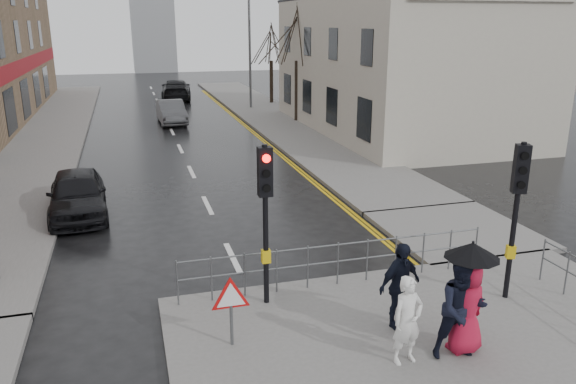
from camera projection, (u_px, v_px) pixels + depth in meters
ground at (260, 314)px, 11.67m from camera, size 120.00×120.00×0.00m
left_pavement at (50, 130)px, 31.07m from camera, size 4.00×44.00×0.14m
right_pavement at (268, 114)px, 36.36m from camera, size 4.00×40.00×0.14m
pavement_bridge_right at (455, 230)px, 16.13m from camera, size 4.00×4.20×0.14m
building_right_cream at (399, 42)px, 30.01m from camera, size 9.00×16.40×10.10m
traffic_signal_near_left at (265, 198)px, 11.19m from camera, size 0.28×0.27×3.40m
traffic_signal_near_right at (518, 194)px, 11.41m from camera, size 0.34×0.33×3.40m
guard_railing_front at (338, 254)px, 12.49m from camera, size 7.14×0.04×1.00m
warning_sign at (231, 300)px, 10.04m from camera, size 0.80×0.07×1.35m
street_lamp at (247, 39)px, 37.59m from camera, size 1.83×0.25×8.00m
tree_near at (297, 34)px, 32.39m from camera, size 2.40×2.40×6.58m
tree_far at (271, 42)px, 40.08m from camera, size 2.40×2.40×5.64m
pedestrian_a at (407, 320)px, 9.57m from camera, size 0.63×0.46×1.59m
pedestrian_b at (462, 309)px, 9.68m from camera, size 0.97×0.79×1.85m
pedestrian_with_umbrella at (468, 293)px, 9.80m from camera, size 0.96×0.96×2.08m
pedestrian_d at (400, 286)px, 10.68m from camera, size 1.09×0.72×1.73m
car_parked at (77, 194)px, 17.35m from camera, size 1.93×4.30×1.43m
car_mid at (171, 112)px, 33.35m from camera, size 1.61×4.20×1.37m
car_far at (176, 90)px, 43.43m from camera, size 2.69×5.56×1.56m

